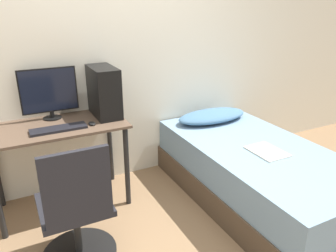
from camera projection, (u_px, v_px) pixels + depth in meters
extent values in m
cube|color=silver|center=(95.00, 55.00, 2.93)|extent=(8.00, 0.05, 2.50)
cube|color=brown|center=(56.00, 127.00, 2.67)|extent=(1.11, 0.58, 0.02)
cylinder|color=black|center=(127.00, 167.00, 2.82)|extent=(0.04, 0.04, 0.73)
cylinder|color=black|center=(110.00, 146.00, 3.22)|extent=(0.04, 0.04, 0.73)
cylinder|color=black|center=(77.00, 230.00, 2.27)|extent=(0.05, 0.05, 0.38)
cube|color=black|center=(74.00, 205.00, 2.20)|extent=(0.45, 0.45, 0.04)
cube|color=black|center=(77.00, 187.00, 1.93)|extent=(0.41, 0.04, 0.47)
cube|color=#4C3D2D|center=(254.00, 187.00, 2.97)|extent=(1.02, 1.96, 0.24)
cube|color=#708EA8|center=(257.00, 162.00, 2.88)|extent=(0.98, 1.93, 0.29)
ellipsoid|color=teal|center=(212.00, 116.00, 3.41)|extent=(0.77, 0.36, 0.11)
cube|color=silver|center=(267.00, 151.00, 2.72)|extent=(0.24, 0.32, 0.01)
cylinder|color=black|center=(53.00, 118.00, 2.82)|extent=(0.15, 0.15, 0.01)
cylinder|color=black|center=(52.00, 114.00, 2.81)|extent=(0.04, 0.04, 0.06)
cube|color=black|center=(49.00, 90.00, 2.74)|extent=(0.47, 0.01, 0.37)
cube|color=black|center=(49.00, 91.00, 2.73)|extent=(0.44, 0.01, 0.35)
cube|color=black|center=(59.00, 129.00, 2.57)|extent=(0.43, 0.14, 0.02)
cube|color=black|center=(104.00, 92.00, 2.82)|extent=(0.20, 0.40, 0.43)
ellipsoid|color=black|center=(92.00, 123.00, 2.68)|extent=(0.06, 0.09, 0.02)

